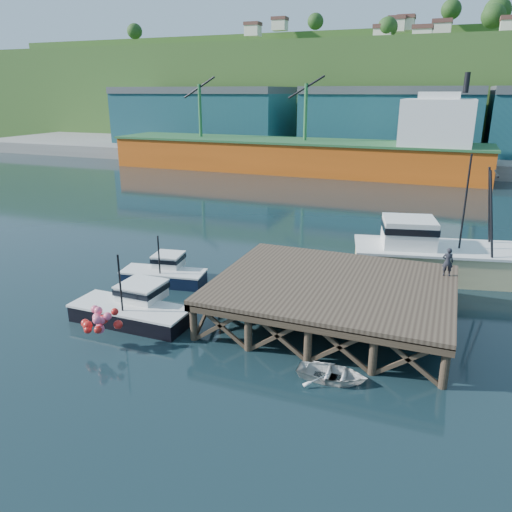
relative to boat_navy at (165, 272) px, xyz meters
The scene contains 12 objects.
ground 5.75m from the boat_navy, 14.54° to the right, with size 300.00×300.00×0.00m, color black.
wharf 11.23m from the boat_navy, ahead, with size 12.00×10.00×2.62m.
far_quay 68.79m from the boat_navy, 85.39° to the left, with size 160.00×40.00×2.00m, color gray.
warehouse_left 70.31m from the boat_navy, 114.87° to the left, with size 32.00×16.00×9.00m, color #1B545B.
warehouse_mid 64.07m from the boat_navy, 85.02° to the left, with size 28.00×16.00×9.00m, color #1B545B.
cargo_ship 46.73m from the boat_navy, 93.60° to the left, with size 55.50×10.00×13.75m.
hillside 99.26m from the boat_navy, 86.79° to the left, with size 220.00×50.00×22.00m, color #2D511E.
boat_navy is the anchor object (origin of this frame).
boat_black 5.58m from the boat_navy, 75.67° to the right, with size 6.36×5.37×3.92m.
trawler 17.92m from the boat_navy, 24.56° to the left, with size 12.49×6.68×7.94m.
dinghy 14.37m from the boat_navy, 30.24° to the right, with size 2.09×2.92×0.61m, color silver.
dockworker 16.67m from the boat_navy, ahead, with size 0.57×0.37×1.55m, color black.
Camera 1 is at (10.56, -23.86, 11.50)m, focal length 35.00 mm.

